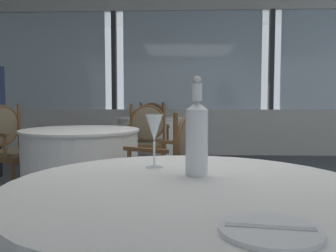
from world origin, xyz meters
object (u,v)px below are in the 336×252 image
wine_glass (154,129)px  dining_chair_2_0 (175,163)px  dining_chair_0_0 (148,136)px  water_bottle (197,135)px  dining_chair_2_1 (11,143)px  side_plate (270,230)px  dining_chair_0_1 (152,125)px

wine_glass → dining_chair_2_0: size_ratio=0.22×
dining_chair_0_0 → dining_chair_2_0: dining_chair_0_0 is taller
water_bottle → dining_chair_2_1: size_ratio=0.35×
dining_chair_2_1 → side_plate: bearing=-29.4°
water_bottle → wine_glass: (-0.16, 0.12, 0.01)m
side_plate → dining_chair_2_0: size_ratio=0.22×
dining_chair_2_1 → dining_chair_0_0: bearing=59.3°
dining_chair_0_0 → dining_chair_2_1: (-1.33, -0.87, 0.01)m
dining_chair_0_0 → dining_chair_0_1: bearing=0.0°
wine_glass → dining_chair_0_1: 4.97m
dining_chair_2_1 → wine_glass: bearing=-26.5°
side_plate → dining_chair_0_1: (-0.75, 5.60, -0.19)m
dining_chair_0_0 → dining_chair_0_1: (-0.12, 1.87, -0.00)m
water_bottle → dining_chair_2_0: water_bottle is taller
dining_chair_2_0 → dining_chair_0_1: bearing=-55.7°
water_bottle → dining_chair_2_1: bearing=128.2°
dining_chair_2_0 → dining_chair_2_1: 1.91m
water_bottle → dining_chair_2_0: 1.53m
water_bottle → dining_chair_2_0: (-0.12, 1.48, -0.36)m
water_bottle → dining_chair_0_0: (-0.50, 3.19, -0.33)m
water_bottle → dining_chair_2_1: 2.98m
dining_chair_0_1 → dining_chair_2_0: (0.51, -3.58, -0.03)m
side_plate → dining_chair_2_1: 3.47m
water_bottle → dining_chair_2_1: (-1.83, 2.33, -0.32)m
dining_chair_0_1 → dining_chair_2_1: dining_chair_0_1 is taller
water_bottle → dining_chair_0_0: water_bottle is taller
wine_glass → dining_chair_2_1: (-1.67, 2.20, -0.33)m
wine_glass → dining_chair_2_1: dining_chair_2_1 is taller
dining_chair_2_0 → water_bottle: bearing=120.7°
water_bottle → dining_chair_0_0: bearing=98.8°
water_bottle → dining_chair_2_0: size_ratio=0.37×
dining_chair_0_1 → dining_chair_2_1: bearing=-27.7°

